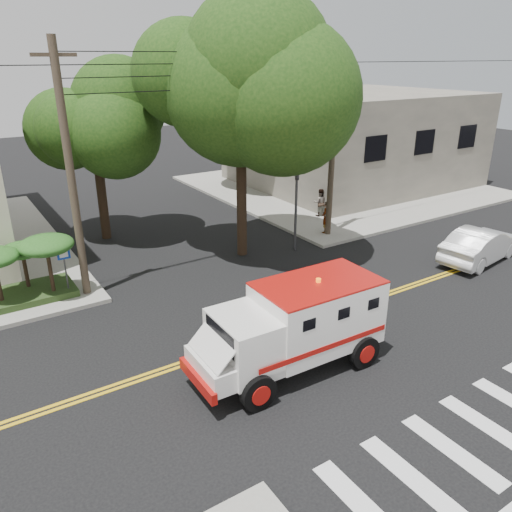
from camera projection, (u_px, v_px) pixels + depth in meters
ground at (304, 322)px, 16.84m from camera, size 100.00×100.00×0.00m
sidewalk_ne at (338, 186)px, 34.13m from camera, size 17.00×17.00×0.15m
building_right at (353, 138)px, 34.12m from camera, size 14.00×12.00×6.00m
utility_pole_left at (71, 178)px, 17.02m from camera, size 0.28×0.28×9.00m
utility_pole_right at (333, 145)px, 23.16m from camera, size 0.28×0.28×9.00m
tree_main at (253, 87)px, 19.96m from camera, size 6.08×5.70×9.85m
tree_left at (101, 118)px, 22.53m from camera, size 4.48×4.20×7.70m
tree_right at (264, 95)px, 31.30m from camera, size 4.80×4.50×8.20m
traffic_signal at (296, 204)px, 22.28m from camera, size 0.15×0.18×3.60m
accessibility_sign at (65, 264)px, 18.02m from camera, size 0.45×0.10×2.02m
palm_planter at (25, 260)px, 17.64m from camera, size 3.52×2.63×2.36m
armored_truck at (296, 323)px, 13.89m from camera, size 5.64×2.38×2.54m
parked_sedan at (481, 245)px, 21.62m from camera, size 4.72×2.21×1.50m
pedestrian_a at (326, 217)px, 24.65m from camera, size 0.69×0.64×1.59m
pedestrian_b at (320, 202)px, 27.26m from camera, size 0.92×0.86×1.51m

